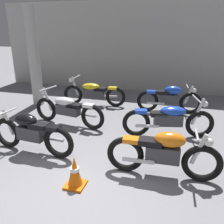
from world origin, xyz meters
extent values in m
plane|color=gray|center=(0.00, 0.00, 0.00)|extent=(60.00, 60.00, 0.00)
cube|color=#B2B2AD|center=(0.00, 7.00, 1.80)|extent=(12.61, 0.24, 3.60)
cylinder|color=#B2B2AD|center=(-3.16, 4.03, 1.60)|extent=(0.36, 0.36, 3.20)
torus|color=black|center=(-1.97, 1.01, 0.34)|extent=(0.68, 0.16, 0.67)
torus|color=black|center=(-0.68, 0.91, 0.34)|extent=(0.68, 0.16, 0.67)
cylinder|color=silver|center=(-1.89, 1.01, 0.59)|extent=(0.25, 0.09, 0.56)
cube|color=#38383D|center=(-1.32, 0.96, 0.44)|extent=(0.59, 0.28, 0.28)
ellipsoid|color=black|center=(-1.42, 0.97, 0.72)|extent=(0.54, 0.32, 0.26)
cube|color=black|center=(-1.10, 0.95, 0.64)|extent=(0.42, 0.27, 0.10)
cube|color=black|center=(-0.77, 0.92, 0.64)|extent=(0.29, 0.22, 0.08)
cylinder|color=silver|center=(-1.83, 1.00, 0.85)|extent=(0.07, 0.48, 0.04)
sphere|color=white|center=(-2.03, 1.02, 0.73)|extent=(0.14, 0.14, 0.14)
cylinder|color=silver|center=(-0.91, 1.06, 0.32)|extent=(0.55, 0.11, 0.07)
torus|color=black|center=(-2.02, 2.68, 0.34)|extent=(0.68, 0.21, 0.67)
torus|color=black|center=(-0.54, 2.44, 0.34)|extent=(0.68, 0.21, 0.67)
cylinder|color=silver|center=(-1.94, 2.66, 0.65)|extent=(0.28, 0.11, 0.66)
cube|color=#38383D|center=(-1.28, 2.56, 0.44)|extent=(0.69, 0.34, 0.28)
ellipsoid|color=white|center=(-1.38, 2.58, 0.66)|extent=(0.64, 0.41, 0.22)
cube|color=black|center=(-1.06, 2.53, 0.57)|extent=(0.43, 0.30, 0.10)
cube|color=white|center=(-0.64, 2.46, 0.64)|extent=(0.31, 0.24, 0.08)
cylinder|color=silver|center=(-1.88, 2.65, 0.96)|extent=(0.14, 0.68, 0.04)
sphere|color=white|center=(-2.08, 2.69, 0.84)|extent=(0.14, 0.14, 0.14)
cylinder|color=silver|center=(-0.76, 2.61, 0.32)|extent=(0.55, 0.16, 0.07)
torus|color=black|center=(-1.98, 4.36, 0.34)|extent=(0.68, 0.16, 0.67)
torus|color=black|center=(-0.48, 4.47, 0.34)|extent=(0.68, 0.16, 0.67)
cylinder|color=silver|center=(-1.90, 4.37, 0.65)|extent=(0.28, 0.09, 0.66)
cube|color=#38383D|center=(-1.23, 4.41, 0.44)|extent=(0.68, 0.29, 0.28)
ellipsoid|color=yellow|center=(-1.33, 4.41, 0.66)|extent=(0.62, 0.36, 0.22)
cube|color=black|center=(-1.01, 4.43, 0.57)|extent=(0.42, 0.27, 0.10)
cube|color=yellow|center=(-0.58, 4.46, 0.64)|extent=(0.29, 0.22, 0.08)
cylinder|color=silver|center=(-1.84, 4.37, 0.96)|extent=(0.08, 0.68, 0.04)
sphere|color=white|center=(-2.04, 4.36, 0.84)|extent=(0.14, 0.14, 0.14)
cylinder|color=silver|center=(-0.74, 4.58, 0.32)|extent=(0.55, 0.11, 0.07)
torus|color=black|center=(2.00, 0.88, 0.34)|extent=(0.67, 0.14, 0.67)
torus|color=black|center=(0.70, 0.83, 0.34)|extent=(0.67, 0.14, 0.67)
cylinder|color=silver|center=(1.92, 0.88, 0.59)|extent=(0.25, 0.08, 0.56)
cube|color=#38383D|center=(1.35, 0.85, 0.44)|extent=(0.58, 0.26, 0.28)
ellipsoid|color=orange|center=(1.45, 0.86, 0.72)|extent=(0.53, 0.30, 0.26)
cube|color=black|center=(1.13, 0.84, 0.64)|extent=(0.41, 0.26, 0.10)
cube|color=orange|center=(0.80, 0.83, 0.64)|extent=(0.29, 0.21, 0.08)
cylinder|color=silver|center=(1.86, 0.87, 0.85)|extent=(0.06, 0.48, 0.04)
sphere|color=white|center=(2.06, 0.88, 0.73)|extent=(0.14, 0.14, 0.14)
cylinder|color=silver|center=(0.96, 0.71, 0.32)|extent=(0.55, 0.09, 0.07)
torus|color=black|center=(2.07, 2.71, 0.34)|extent=(0.68, 0.26, 0.67)
torus|color=black|center=(0.61, 2.36, 0.34)|extent=(0.68, 0.26, 0.67)
cylinder|color=silver|center=(1.99, 2.69, 0.65)|extent=(0.28, 0.13, 0.66)
cube|color=#38383D|center=(1.34, 2.54, 0.44)|extent=(0.70, 0.39, 0.28)
ellipsoid|color=blue|center=(1.44, 2.56, 0.66)|extent=(0.66, 0.45, 0.22)
cube|color=black|center=(1.13, 2.49, 0.57)|extent=(0.44, 0.33, 0.10)
cube|color=blue|center=(0.71, 2.39, 0.64)|extent=(0.32, 0.26, 0.08)
cylinder|color=silver|center=(1.93, 2.68, 0.96)|extent=(0.19, 0.67, 0.04)
sphere|color=white|center=(2.13, 2.73, 0.84)|extent=(0.14, 0.14, 0.14)
cylinder|color=silver|center=(0.89, 2.29, 0.32)|extent=(0.55, 0.20, 0.07)
torus|color=black|center=(1.90, 4.43, 0.34)|extent=(0.68, 0.18, 0.67)
torus|color=black|center=(0.61, 4.30, 0.34)|extent=(0.68, 0.18, 0.67)
cylinder|color=silver|center=(1.82, 4.42, 0.59)|extent=(0.25, 0.09, 0.56)
cube|color=#38383D|center=(1.26, 4.37, 0.44)|extent=(0.59, 0.30, 0.28)
ellipsoid|color=blue|center=(1.36, 4.38, 0.72)|extent=(0.55, 0.33, 0.26)
cube|color=black|center=(1.04, 4.35, 0.64)|extent=(0.42, 0.28, 0.10)
cube|color=blue|center=(0.71, 4.31, 0.64)|extent=(0.30, 0.23, 0.08)
cylinder|color=silver|center=(1.76, 4.42, 0.85)|extent=(0.08, 0.48, 0.04)
sphere|color=white|center=(1.96, 4.44, 0.73)|extent=(0.14, 0.14, 0.14)
cylinder|color=silver|center=(0.87, 4.20, 0.32)|extent=(0.55, 0.12, 0.07)
cube|color=orange|center=(0.02, 0.16, 0.02)|extent=(0.32, 0.32, 0.04)
cone|color=orange|center=(0.02, 0.16, 0.29)|extent=(0.24, 0.24, 0.50)
cylinder|color=white|center=(0.02, 0.16, 0.32)|extent=(0.15, 0.15, 0.06)
camera|label=1|loc=(1.50, -2.79, 2.43)|focal=37.43mm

